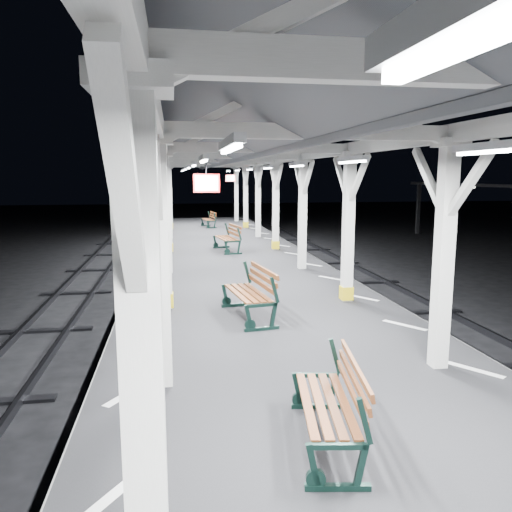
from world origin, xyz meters
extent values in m
plane|color=black|center=(0.00, 0.00, 0.00)|extent=(120.00, 120.00, 0.00)
cube|color=black|center=(0.00, 0.00, 0.50)|extent=(6.00, 50.00, 1.00)
cube|color=silver|center=(-2.45, 0.00, 1.00)|extent=(1.00, 48.00, 0.01)
cube|color=silver|center=(2.45, 0.00, 1.00)|extent=(1.00, 48.00, 0.01)
cube|color=#2D2D33|center=(-4.45, 0.00, 0.08)|extent=(0.08, 60.00, 0.16)
cube|color=#2D2D33|center=(4.45, 0.00, 0.08)|extent=(0.08, 60.00, 0.16)
cube|color=silver|center=(-2.00, -6.00, 2.60)|extent=(0.22, 0.22, 3.20)
cube|color=silver|center=(-2.00, -6.00, 4.26)|extent=(0.40, 0.40, 0.12)
cube|color=silver|center=(-2.00, -5.45, 3.75)|extent=(0.10, 0.99, 0.99)
cube|color=silver|center=(-2.00, -6.55, 3.75)|extent=(0.10, 0.99, 0.99)
cube|color=silver|center=(-2.00, -2.00, 2.60)|extent=(0.22, 0.22, 3.20)
cube|color=silver|center=(-2.00, -2.00, 4.26)|extent=(0.40, 0.40, 0.12)
cube|color=silver|center=(-2.00, -1.45, 3.75)|extent=(0.10, 0.99, 0.99)
cube|color=silver|center=(-2.00, -2.55, 3.75)|extent=(0.10, 0.99, 0.99)
cube|color=silver|center=(-2.00, 2.00, 2.60)|extent=(0.22, 0.22, 3.20)
cube|color=silver|center=(-2.00, 2.00, 4.26)|extent=(0.40, 0.40, 0.12)
cube|color=gold|center=(-2.00, 2.00, 1.18)|extent=(0.26, 0.26, 0.30)
cube|color=silver|center=(-2.00, 2.55, 3.75)|extent=(0.10, 0.99, 0.99)
cube|color=silver|center=(-2.00, 1.45, 3.75)|extent=(0.10, 0.99, 0.99)
cube|color=silver|center=(-2.00, 6.00, 2.60)|extent=(0.22, 0.22, 3.20)
cube|color=silver|center=(-2.00, 6.00, 4.26)|extent=(0.40, 0.40, 0.12)
cube|color=silver|center=(-2.00, 6.55, 3.75)|extent=(0.10, 0.99, 0.99)
cube|color=silver|center=(-2.00, 5.45, 3.75)|extent=(0.10, 0.99, 0.99)
cube|color=silver|center=(-2.00, 10.00, 2.60)|extent=(0.22, 0.22, 3.20)
cube|color=silver|center=(-2.00, 10.00, 4.26)|extent=(0.40, 0.40, 0.12)
cube|color=gold|center=(-2.00, 10.00, 1.18)|extent=(0.26, 0.26, 0.30)
cube|color=silver|center=(-2.00, 10.55, 3.75)|extent=(0.10, 0.99, 0.99)
cube|color=silver|center=(-2.00, 9.45, 3.75)|extent=(0.10, 0.99, 0.99)
cube|color=silver|center=(-2.00, 14.00, 2.60)|extent=(0.22, 0.22, 3.20)
cube|color=silver|center=(-2.00, 14.00, 4.26)|extent=(0.40, 0.40, 0.12)
cube|color=silver|center=(-2.00, 14.55, 3.75)|extent=(0.10, 0.99, 0.99)
cube|color=silver|center=(-2.00, 13.45, 3.75)|extent=(0.10, 0.99, 0.99)
cube|color=silver|center=(-2.00, 18.00, 2.60)|extent=(0.22, 0.22, 3.20)
cube|color=silver|center=(-2.00, 18.00, 4.26)|extent=(0.40, 0.40, 0.12)
cube|color=gold|center=(-2.00, 18.00, 1.18)|extent=(0.26, 0.26, 0.30)
cube|color=silver|center=(-2.00, 18.55, 3.75)|extent=(0.10, 0.99, 0.99)
cube|color=silver|center=(-2.00, 17.45, 3.75)|extent=(0.10, 0.99, 0.99)
cube|color=silver|center=(-2.00, 22.00, 2.60)|extent=(0.22, 0.22, 3.20)
cube|color=silver|center=(-2.00, 22.00, 4.26)|extent=(0.40, 0.40, 0.12)
cube|color=silver|center=(-2.00, 22.55, 3.75)|extent=(0.10, 0.99, 0.99)
cube|color=silver|center=(-2.00, 21.45, 3.75)|extent=(0.10, 0.99, 0.99)
cube|color=silver|center=(2.00, -2.00, 2.60)|extent=(0.22, 0.22, 3.20)
cube|color=silver|center=(2.00, -2.00, 4.26)|extent=(0.40, 0.40, 0.12)
cube|color=silver|center=(2.00, -1.45, 3.75)|extent=(0.10, 0.99, 0.99)
cube|color=silver|center=(2.00, -2.55, 3.75)|extent=(0.10, 0.99, 0.99)
cube|color=silver|center=(2.00, 2.00, 2.60)|extent=(0.22, 0.22, 3.20)
cube|color=silver|center=(2.00, 2.00, 4.26)|extent=(0.40, 0.40, 0.12)
cube|color=gold|center=(2.00, 2.00, 1.18)|extent=(0.26, 0.26, 0.30)
cube|color=silver|center=(2.00, 2.55, 3.75)|extent=(0.10, 0.99, 0.99)
cube|color=silver|center=(2.00, 1.45, 3.75)|extent=(0.10, 0.99, 0.99)
cube|color=silver|center=(2.00, 6.00, 2.60)|extent=(0.22, 0.22, 3.20)
cube|color=silver|center=(2.00, 6.00, 4.26)|extent=(0.40, 0.40, 0.12)
cube|color=silver|center=(2.00, 6.55, 3.75)|extent=(0.10, 0.99, 0.99)
cube|color=silver|center=(2.00, 5.45, 3.75)|extent=(0.10, 0.99, 0.99)
cube|color=silver|center=(2.00, 10.00, 2.60)|extent=(0.22, 0.22, 3.20)
cube|color=silver|center=(2.00, 10.00, 4.26)|extent=(0.40, 0.40, 0.12)
cube|color=gold|center=(2.00, 10.00, 1.18)|extent=(0.26, 0.26, 0.30)
cube|color=silver|center=(2.00, 10.55, 3.75)|extent=(0.10, 0.99, 0.99)
cube|color=silver|center=(2.00, 9.45, 3.75)|extent=(0.10, 0.99, 0.99)
cube|color=silver|center=(2.00, 14.00, 2.60)|extent=(0.22, 0.22, 3.20)
cube|color=silver|center=(2.00, 14.00, 4.26)|extent=(0.40, 0.40, 0.12)
cube|color=silver|center=(2.00, 14.55, 3.75)|extent=(0.10, 0.99, 0.99)
cube|color=silver|center=(2.00, 13.45, 3.75)|extent=(0.10, 0.99, 0.99)
cube|color=silver|center=(2.00, 18.00, 2.60)|extent=(0.22, 0.22, 3.20)
cube|color=silver|center=(2.00, 18.00, 4.26)|extent=(0.40, 0.40, 0.12)
cube|color=gold|center=(2.00, 18.00, 1.18)|extent=(0.26, 0.26, 0.30)
cube|color=silver|center=(2.00, 18.55, 3.75)|extent=(0.10, 0.99, 0.99)
cube|color=silver|center=(2.00, 17.45, 3.75)|extent=(0.10, 0.99, 0.99)
cube|color=silver|center=(2.00, 22.00, 2.60)|extent=(0.22, 0.22, 3.20)
cube|color=silver|center=(2.00, 22.00, 4.26)|extent=(0.40, 0.40, 0.12)
cube|color=silver|center=(2.00, 22.55, 3.75)|extent=(0.10, 0.99, 0.99)
cube|color=silver|center=(2.00, 21.45, 3.75)|extent=(0.10, 0.99, 0.99)
cube|color=silver|center=(-2.00, 0.00, 4.38)|extent=(0.18, 48.00, 0.24)
cube|color=silver|center=(2.00, 0.00, 4.38)|extent=(0.18, 48.00, 0.24)
cube|color=silver|center=(0.00, -2.00, 4.38)|extent=(4.20, 0.14, 0.20)
cube|color=silver|center=(0.00, 2.00, 4.38)|extent=(4.20, 0.14, 0.20)
cube|color=silver|center=(0.00, 6.00, 4.38)|extent=(4.20, 0.14, 0.20)
cube|color=silver|center=(0.00, 10.00, 4.38)|extent=(4.20, 0.14, 0.20)
cube|color=silver|center=(0.00, 14.00, 4.38)|extent=(4.20, 0.14, 0.20)
cube|color=silver|center=(0.00, 18.00, 4.38)|extent=(4.20, 0.14, 0.20)
cube|color=silver|center=(0.00, 22.00, 4.38)|extent=(4.20, 0.14, 0.20)
cube|color=silver|center=(0.00, 0.00, 5.30)|extent=(0.16, 48.00, 0.20)
cube|color=#474A4F|center=(-1.30, 0.00, 4.92)|extent=(2.80, 49.00, 1.45)
cube|color=#474A4F|center=(1.30, 0.00, 4.92)|extent=(2.80, 49.00, 1.45)
cube|color=silver|center=(-1.30, -4.00, 4.10)|extent=(0.10, 1.35, 0.08)
cube|color=white|center=(-1.30, -4.00, 4.05)|extent=(0.05, 1.25, 0.05)
cube|color=silver|center=(-1.30, 0.00, 4.10)|extent=(0.10, 1.35, 0.08)
cube|color=white|center=(-1.30, 0.00, 4.05)|extent=(0.05, 1.25, 0.05)
cube|color=silver|center=(-1.30, 4.00, 4.10)|extent=(0.10, 1.35, 0.08)
cube|color=white|center=(-1.30, 4.00, 4.05)|extent=(0.05, 1.25, 0.05)
cube|color=silver|center=(-1.30, 8.00, 4.10)|extent=(0.10, 1.35, 0.08)
cube|color=white|center=(-1.30, 8.00, 4.05)|extent=(0.05, 1.25, 0.05)
cube|color=silver|center=(-1.30, 12.00, 4.10)|extent=(0.10, 1.35, 0.08)
cube|color=white|center=(-1.30, 12.00, 4.05)|extent=(0.05, 1.25, 0.05)
cube|color=silver|center=(-1.30, 16.00, 4.10)|extent=(0.10, 1.35, 0.08)
cube|color=white|center=(-1.30, 16.00, 4.05)|extent=(0.05, 1.25, 0.05)
cube|color=silver|center=(-1.30, 20.00, 4.10)|extent=(0.10, 1.35, 0.08)
cube|color=white|center=(-1.30, 20.00, 4.05)|extent=(0.05, 1.25, 0.05)
cube|color=silver|center=(1.30, -4.00, 4.10)|extent=(0.10, 1.35, 0.08)
cube|color=white|center=(1.30, -4.00, 4.05)|extent=(0.05, 1.25, 0.05)
cube|color=silver|center=(1.30, 0.00, 4.10)|extent=(0.10, 1.35, 0.08)
cube|color=white|center=(1.30, 0.00, 4.05)|extent=(0.05, 1.25, 0.05)
cube|color=silver|center=(1.30, 4.00, 4.10)|extent=(0.10, 1.35, 0.08)
cube|color=white|center=(1.30, 4.00, 4.05)|extent=(0.05, 1.25, 0.05)
cube|color=silver|center=(1.30, 8.00, 4.10)|extent=(0.10, 1.35, 0.08)
cube|color=white|center=(1.30, 8.00, 4.05)|extent=(0.05, 1.25, 0.05)
cube|color=silver|center=(1.30, 12.00, 4.10)|extent=(0.10, 1.35, 0.08)
cube|color=white|center=(1.30, 12.00, 4.05)|extent=(0.05, 1.25, 0.05)
cube|color=silver|center=(1.30, 16.00, 4.10)|extent=(0.10, 1.35, 0.08)
cube|color=white|center=(1.30, 16.00, 4.05)|extent=(0.05, 1.25, 0.05)
cube|color=silver|center=(1.30, 20.00, 4.10)|extent=(0.10, 1.35, 0.08)
cube|color=white|center=(1.30, 20.00, 4.05)|extent=(0.05, 1.25, 0.05)
cylinder|color=black|center=(-1.19, 0.97, 4.02)|extent=(0.02, 0.02, 0.36)
cube|color=red|center=(-1.19, 0.97, 3.67)|extent=(0.50, 0.03, 0.35)
cube|color=white|center=(-1.19, 0.97, 3.67)|extent=(0.44, 0.04, 0.29)
cylinder|color=black|center=(1.08, 17.04, 4.02)|extent=(0.02, 0.02, 0.36)
cube|color=red|center=(1.08, 17.04, 3.67)|extent=(0.50, 0.03, 0.35)
cube|color=white|center=(1.08, 17.04, 3.67)|extent=(0.44, 0.05, 0.29)
cube|color=black|center=(14.00, 22.00, 1.65)|extent=(0.20, 0.20, 3.30)
sphere|color=silver|center=(14.00, 16.00, 3.22)|extent=(0.20, 0.20, 0.20)
sphere|color=silver|center=(14.00, 22.00, 3.22)|extent=(0.20, 0.20, 0.20)
cube|color=black|center=(-0.42, -4.60, 1.03)|extent=(0.60, 0.15, 0.06)
cube|color=black|center=(-0.64, -4.57, 1.23)|extent=(0.16, 0.07, 0.46)
cube|color=black|center=(-0.22, -4.64, 1.23)|extent=(0.15, 0.07, 0.46)
cube|color=black|center=(-0.20, -4.64, 1.67)|extent=(0.17, 0.08, 0.44)
cube|color=black|center=(-0.17, -3.02, 1.03)|extent=(0.60, 0.15, 0.06)
cube|color=black|center=(-0.38, -2.99, 1.23)|extent=(0.16, 0.07, 0.46)
cube|color=black|center=(0.03, -3.05, 1.23)|extent=(0.15, 0.07, 0.46)
cube|color=black|center=(0.05, -3.06, 1.67)|extent=(0.17, 0.08, 0.44)
cube|color=brown|center=(-0.49, -3.78, 1.45)|extent=(0.33, 1.52, 0.04)
cube|color=brown|center=(-0.36, -3.80, 1.45)|extent=(0.33, 1.52, 0.04)
cube|color=brown|center=(-0.23, -3.82, 1.45)|extent=(0.33, 1.52, 0.04)
cube|color=brown|center=(-0.11, -3.84, 1.45)|extent=(0.33, 1.52, 0.04)
cube|color=brown|center=(-0.04, -3.85, 1.59)|extent=(0.29, 1.51, 0.09)
cube|color=brown|center=(-0.02, -3.86, 1.72)|extent=(0.29, 1.51, 0.09)
cube|color=brown|center=(0.00, -3.86, 1.85)|extent=(0.29, 1.51, 0.09)
cube|color=black|center=(-0.28, 0.13, 1.03)|extent=(0.67, 0.16, 0.07)
cube|color=black|center=(-0.52, 0.09, 1.26)|extent=(0.18, 0.08, 0.52)
cube|color=black|center=(-0.06, 0.16, 1.26)|extent=(0.16, 0.08, 0.52)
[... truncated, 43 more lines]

